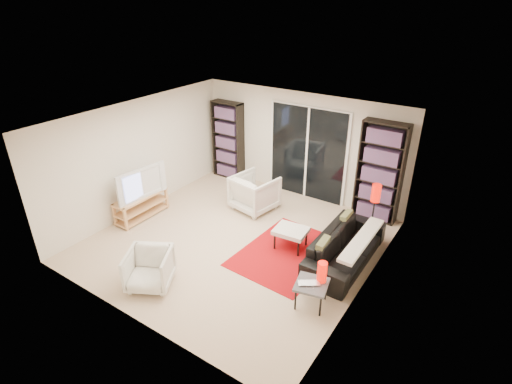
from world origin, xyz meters
TOP-DOWN VIEW (x-y plane):
  - floor at (0.00, 0.00)m, footprint 5.00×5.00m
  - wall_back at (0.00, 2.50)m, footprint 5.00×0.02m
  - wall_front at (0.00, -2.50)m, footprint 5.00×0.02m
  - wall_left at (-2.50, 0.00)m, footprint 0.02×5.00m
  - wall_right at (2.50, 0.00)m, footprint 0.02×5.00m
  - ceiling at (0.00, 0.00)m, footprint 5.00×5.00m
  - sliding_door at (0.20, 2.46)m, footprint 1.92×0.08m
  - bookshelf_left at (-1.95, 2.33)m, footprint 0.80×0.30m
  - bookshelf_right at (1.90, 2.33)m, footprint 0.90×0.30m
  - tv_stand at (-2.22, -0.37)m, footprint 0.39×1.21m
  - tv at (-2.20, -0.37)m, footprint 0.30×1.15m
  - rug at (1.02, 0.18)m, footprint 1.60×2.11m
  - sofa at (1.99, 0.53)m, footprint 0.80×2.04m
  - armchair_back at (-0.42, 1.26)m, footprint 0.98×1.00m
  - armchair_front at (-0.40, -1.83)m, footprint 0.94×0.95m
  - ottoman at (0.97, 0.38)m, footprint 0.64×0.54m
  - side_table at (1.98, -0.78)m, footprint 0.57×0.57m
  - laptop at (1.98, -0.85)m, footprint 0.39×0.36m
  - table_lamp at (2.07, -0.64)m, footprint 0.15×0.15m
  - floor_lamp at (2.15, 1.37)m, footprint 0.18×0.18m

SIDE VIEW (x-z plane):
  - floor at x=0.00m, z-range 0.00..0.00m
  - rug at x=1.02m, z-range 0.00..0.01m
  - tv_stand at x=-2.22m, z-range 0.01..0.51m
  - sofa at x=1.99m, z-range 0.00..0.60m
  - armchair_front at x=-0.40m, z-range 0.00..0.64m
  - ottoman at x=0.97m, z-range 0.15..0.55m
  - side_table at x=1.98m, z-range 0.16..0.56m
  - armchair_back at x=-0.42m, z-range 0.00..0.79m
  - laptop at x=1.98m, z-range 0.40..0.43m
  - table_lamp at x=2.07m, z-range 0.40..0.73m
  - tv at x=-2.20m, z-range 0.50..1.15m
  - floor_lamp at x=2.15m, z-range 0.31..1.53m
  - bookshelf_left at x=-1.95m, z-range 0.00..1.95m
  - sliding_door at x=0.20m, z-range -0.03..2.13m
  - bookshelf_right at x=1.90m, z-range 0.00..2.10m
  - wall_back at x=0.00m, z-range 0.00..2.40m
  - wall_front at x=0.00m, z-range 0.00..2.40m
  - wall_left at x=-2.50m, z-range 0.00..2.40m
  - wall_right at x=2.50m, z-range 0.00..2.40m
  - ceiling at x=0.00m, z-range 2.39..2.41m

